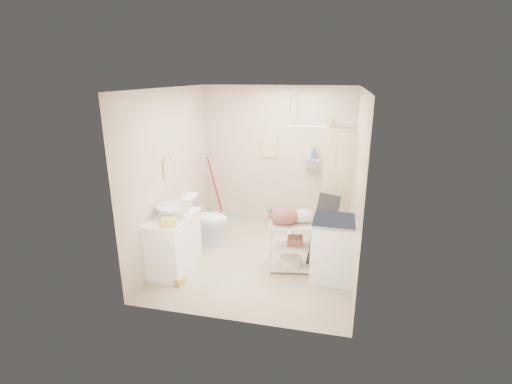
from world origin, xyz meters
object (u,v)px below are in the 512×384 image
at_px(toilet, 206,219).
at_px(laundry_rack, 291,242).
at_px(washing_machine, 334,248).
at_px(vanity, 174,243).

relative_size(toilet, laundry_rack, 0.92).
relative_size(toilet, washing_machine, 0.92).
distance_m(vanity, laundry_rack, 1.72).
bearing_deg(vanity, toilet, 83.96).
xyz_separation_m(vanity, washing_machine, (2.30, 0.29, 0.02)).
distance_m(vanity, toilet, 1.02).
height_order(toilet, laundry_rack, laundry_rack).
bearing_deg(vanity, laundry_rack, 12.91).
bearing_deg(washing_machine, laundry_rack, 173.86).
xyz_separation_m(toilet, laundry_rack, (1.57, -0.65, 0.04)).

